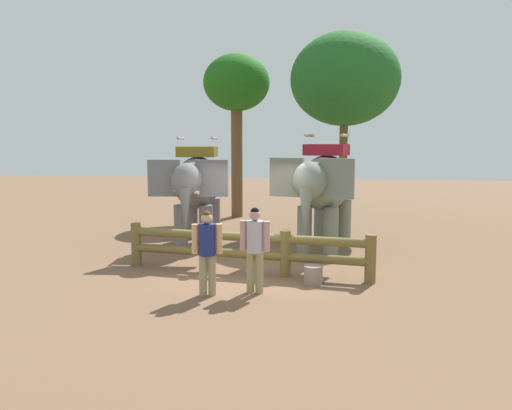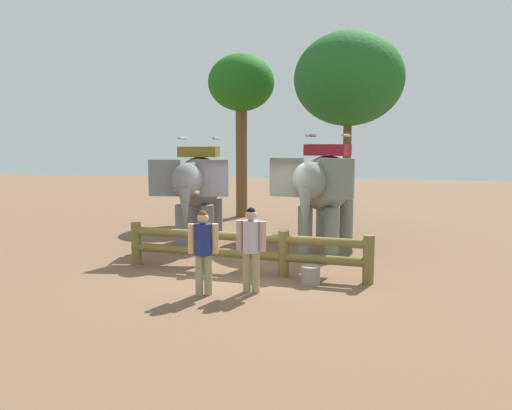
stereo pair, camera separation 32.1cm
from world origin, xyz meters
The scene contains 9 objects.
ground_plane centered at (0.00, 0.00, 0.00)m, with size 60.00×60.00×0.00m, color brown.
log_fence centered at (0.00, 0.01, 0.61)m, with size 5.79×0.87×1.05m.
elephant_near_left centered at (-1.94, 2.79, 1.77)m, with size 2.09×3.71×3.15m.
elephant_center centered at (1.69, 2.73, 1.81)m, with size 2.35×3.84×3.22m.
tourist_woman_in_black centered at (-0.45, -1.71, 0.98)m, with size 0.59×0.39×1.69m.
tourist_man_in_blue centered at (0.44, -1.39, 1.00)m, with size 0.61×0.36×1.73m.
tree_far_left centered at (-1.91, 8.53, 5.14)m, with size 2.61×2.61×6.42m.
tree_back_center centered at (2.25, 6.46, 5.09)m, with size 3.69×3.69×6.68m.
feed_bucket centered at (1.57, -0.58, 0.19)m, with size 0.40×0.40×0.39m.
Camera 1 is at (2.00, -10.90, 3.01)m, focal length 34.68 mm.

